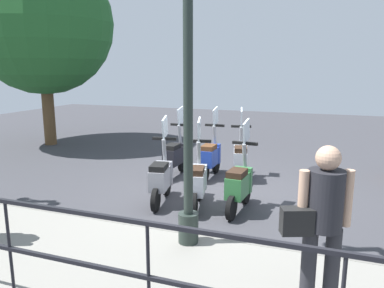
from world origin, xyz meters
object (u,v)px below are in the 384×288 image
(scooter_near_1, at_px, (197,181))
(scooter_far_1, at_px, (211,156))
(scooter_far_2, at_px, (175,155))
(tree_large, at_px, (42,23))
(scooter_far_0, at_px, (240,158))
(lamp_post_near, at_px, (188,99))
(scooter_near_0, at_px, (239,184))
(scooter_near_2, at_px, (161,177))
(pedestrian_with_bag, at_px, (322,218))

(scooter_near_1, distance_m, scooter_far_1, 1.86)
(scooter_near_1, distance_m, scooter_far_2, 1.97)
(tree_large, relative_size, scooter_near_1, 3.77)
(scooter_far_0, xyz_separation_m, scooter_far_2, (-0.25, 1.42, 0.00))
(scooter_near_1, bearing_deg, scooter_far_1, -3.21)
(scooter_far_1, bearing_deg, scooter_near_1, -169.69)
(lamp_post_near, relative_size, scooter_near_0, 2.76)
(scooter_far_0, bearing_deg, scooter_far_1, 81.69)
(tree_large, distance_m, scooter_near_2, 7.30)
(scooter_near_0, relative_size, scooter_far_0, 1.00)
(pedestrian_with_bag, xyz_separation_m, scooter_far_0, (4.35, 1.72, -0.60))
(lamp_post_near, height_order, scooter_near_1, lamp_post_near)
(lamp_post_near, distance_m, tree_large, 8.53)
(scooter_near_1, relative_size, scooter_far_2, 1.00)
(scooter_near_0, height_order, scooter_far_2, same)
(scooter_far_0, bearing_deg, lamp_post_near, 168.74)
(lamp_post_near, distance_m, pedestrian_with_bag, 2.09)
(lamp_post_near, xyz_separation_m, scooter_near_1, (1.56, 0.43, -1.55))
(scooter_near_1, height_order, scooter_far_1, same)
(tree_large, relative_size, scooter_far_1, 3.77)
(scooter_near_2, xyz_separation_m, scooter_far_1, (1.84, -0.35, 0.00))
(scooter_far_1, bearing_deg, scooter_near_0, -148.86)
(scooter_near_1, xyz_separation_m, scooter_far_1, (1.84, 0.32, 0.00))
(lamp_post_near, bearing_deg, scooter_far_0, 1.56)
(tree_large, relative_size, scooter_far_0, 3.77)
(scooter_far_1, bearing_deg, scooter_far_2, 104.98)
(scooter_near_0, bearing_deg, pedestrian_with_bag, -148.45)
(scooter_near_1, bearing_deg, scooter_far_2, 20.51)
(scooter_near_2, distance_m, scooter_far_0, 2.14)
(scooter_near_2, bearing_deg, lamp_post_near, -155.29)
(tree_large, bearing_deg, scooter_near_1, -120.13)
(lamp_post_near, height_order, scooter_near_2, lamp_post_near)
(scooter_near_1, distance_m, scooter_far_0, 1.92)
(scooter_far_0, bearing_deg, scooter_near_0, 179.38)
(pedestrian_with_bag, distance_m, scooter_far_1, 4.95)
(scooter_far_1, relative_size, scooter_far_2, 1.00)
(scooter_far_2, bearing_deg, scooter_near_0, -128.69)
(scooter_far_0, bearing_deg, scooter_near_2, 139.05)
(scooter_near_0, height_order, scooter_near_1, same)
(tree_large, relative_size, scooter_near_0, 3.77)
(pedestrian_with_bag, distance_m, scooter_near_1, 3.26)
(scooter_near_1, xyz_separation_m, scooter_far_0, (1.89, -0.33, 0.00))
(pedestrian_with_bag, bearing_deg, scooter_far_2, 15.96)
(scooter_far_1, xyz_separation_m, scooter_far_2, (-0.20, 0.77, 0.00))
(scooter_near_0, bearing_deg, scooter_far_1, 34.94)
(lamp_post_near, xyz_separation_m, scooter_far_1, (3.40, 0.75, -1.55))
(pedestrian_with_bag, relative_size, scooter_near_2, 1.03)
(lamp_post_near, xyz_separation_m, scooter_near_0, (1.65, -0.30, -1.55))
(scooter_far_0, bearing_deg, tree_large, 62.56)
(lamp_post_near, height_order, scooter_far_0, lamp_post_near)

